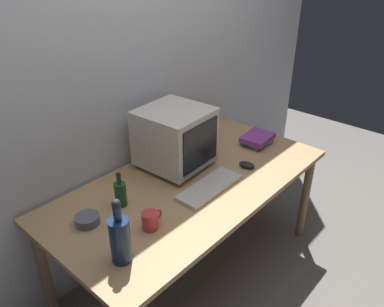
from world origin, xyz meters
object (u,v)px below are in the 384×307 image
(mug, at_px, (150,220))
(cd_spindle, at_px, (87,220))
(crt_monitor, at_px, (175,138))
(book_stack, at_px, (257,139))
(bottle_short, at_px, (120,193))
(computer_mouse, at_px, (247,165))
(bottle_tall, at_px, (120,238))
(keyboard, at_px, (210,187))

(mug, relative_size, cd_spindle, 1.00)
(crt_monitor, bearing_deg, book_stack, -20.52)
(bottle_short, relative_size, book_stack, 0.85)
(crt_monitor, height_order, mug, crt_monitor)
(computer_mouse, relative_size, mug, 0.83)
(bottle_tall, distance_m, bottle_short, 0.40)
(crt_monitor, bearing_deg, mug, -147.95)
(keyboard, distance_m, bottle_tall, 0.68)
(crt_monitor, xyz_separation_m, book_stack, (0.58, -0.22, -0.16))
(book_stack, bearing_deg, keyboard, -170.90)
(computer_mouse, height_order, bottle_tall, bottle_tall)
(crt_monitor, xyz_separation_m, bottle_short, (-0.48, -0.07, -0.12))
(bottle_tall, bearing_deg, computer_mouse, 2.15)
(book_stack, bearing_deg, cd_spindle, 173.08)
(computer_mouse, bearing_deg, keyboard, 163.65)
(computer_mouse, xyz_separation_m, book_stack, (0.31, 0.13, 0.02))
(keyboard, distance_m, book_stack, 0.65)
(crt_monitor, relative_size, bottle_tall, 1.29)
(bottle_short, xyz_separation_m, book_stack, (1.06, -0.15, -0.04))
(keyboard, distance_m, cd_spindle, 0.68)
(bottle_tall, xyz_separation_m, cd_spindle, (0.04, 0.32, -0.10))
(crt_monitor, xyz_separation_m, mug, (-0.51, -0.32, -0.15))
(bottle_short, xyz_separation_m, cd_spindle, (-0.21, 0.01, -0.05))
(crt_monitor, distance_m, computer_mouse, 0.47)
(computer_mouse, xyz_separation_m, bottle_short, (-0.76, 0.27, 0.06))
(keyboard, xyz_separation_m, bottle_tall, (-0.67, -0.06, 0.11))
(computer_mouse, bearing_deg, mug, 165.72)
(keyboard, bearing_deg, bottle_tall, -175.65)
(computer_mouse, relative_size, bottle_short, 0.50)
(keyboard, bearing_deg, crt_monitor, 78.53)
(crt_monitor, relative_size, keyboard, 0.97)
(book_stack, bearing_deg, crt_monitor, 159.48)
(bottle_short, height_order, book_stack, bottle_short)
(bottle_short, relative_size, cd_spindle, 1.68)
(keyboard, relative_size, bottle_short, 2.08)
(keyboard, distance_m, bottle_short, 0.50)
(bottle_tall, bearing_deg, bottle_short, 51.39)
(bottle_short, xyz_separation_m, mug, (-0.02, -0.25, -0.03))
(book_stack, height_order, mug, mug)
(bottle_tall, distance_m, mug, 0.25)
(cd_spindle, bearing_deg, keyboard, -22.18)
(mug, xyz_separation_m, cd_spindle, (-0.18, 0.25, -0.02))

